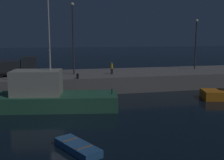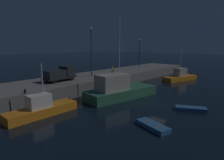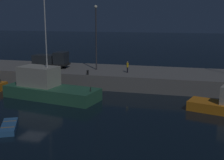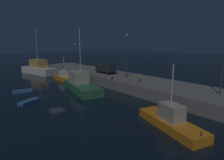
% 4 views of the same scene
% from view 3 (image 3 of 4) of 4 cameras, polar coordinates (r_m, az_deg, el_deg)
% --- Properties ---
extents(ground_plane, '(320.00, 320.00, 0.00)m').
position_cam_3_polar(ground_plane, '(32.03, -14.93, -6.06)').
color(ground_plane, black).
extents(pier_quay, '(67.35, 9.71, 2.02)m').
position_cam_3_polar(pier_quay, '(45.65, -5.20, 0.94)').
color(pier_quay, slate).
rests_on(pier_quay, ground).
extents(fishing_trawler_red, '(12.16, 5.89, 12.10)m').
position_cam_3_polar(fishing_trawler_red, '(37.08, -12.10, -1.35)').
color(fishing_trawler_red, '#2D6647').
rests_on(fishing_trawler_red, ground).
extents(rowboat_white_mid, '(2.73, 3.76, 0.50)m').
position_cam_3_polar(rowboat_white_mid, '(28.12, -18.89, -8.36)').
color(rowboat_white_mid, '#2D6099').
rests_on(rowboat_white_mid, ground).
extents(lamp_post_east, '(0.44, 0.44, 9.20)m').
position_cam_3_polar(lamp_post_east, '(43.73, -3.03, 8.82)').
color(lamp_post_east, '#38383D').
rests_on(lamp_post_east, pier_quay).
extents(utility_truck, '(5.63, 2.62, 2.42)m').
position_cam_3_polar(utility_truck, '(46.79, -11.37, 3.82)').
color(utility_truck, black).
rests_on(utility_truck, pier_quay).
extents(dockworker, '(0.37, 0.39, 1.56)m').
position_cam_3_polar(dockworker, '(41.88, 2.94, 2.62)').
color(dockworker, black).
rests_on(dockworker, pier_quay).
extents(bollard_east, '(0.28, 0.28, 0.60)m').
position_cam_3_polar(bollard_east, '(40.52, -4.63, 1.43)').
color(bollard_east, black).
rests_on(bollard_east, pier_quay).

